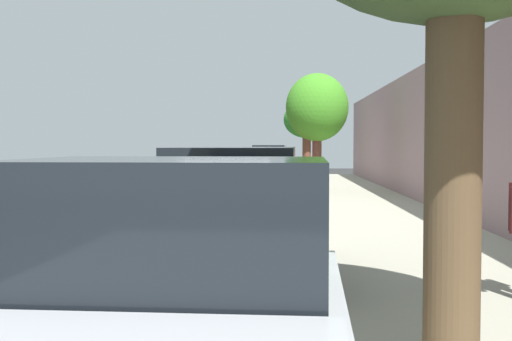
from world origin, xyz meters
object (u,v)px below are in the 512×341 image
Objects in this scene: parked_suv_black_second at (237,214)px; parked_sedan_green_mid at (251,193)px; parked_suv_white_farthest at (270,163)px; fire_hydrant at (299,176)px; street_tree_mid_block at (317,108)px; street_tree_far_end at (307,121)px; bicycle_at_curb at (278,193)px; parked_sedan_red_far at (266,176)px; cyclist_with_backpack at (284,176)px.

parked_sedan_green_mid is at bearing 91.21° from parked_suv_black_second.
parked_suv_white_farthest reaches higher than parked_sedan_green_mid.
parked_suv_white_farthest is 5.52m from fire_hydrant.
street_tree_far_end is at bearing 90.00° from street_tree_mid_block.
street_tree_mid_block is at bearing -90.00° from street_tree_far_end.
parked_suv_black_second reaches higher than bicycle_at_curb.
parked_sedan_green_mid is 19.53m from street_tree_far_end.
bicycle_at_curb is at bearing 82.71° from parked_sedan_green_mid.
parked_sedan_green_mid is at bearing -90.86° from parked_sedan_red_far.
parked_sedan_red_far is at bearing 90.07° from parked_suv_black_second.
parked_suv_black_second is at bearing -93.92° from fire_hydrant.
cyclist_with_backpack is at bearing 86.61° from parked_suv_black_second.
cyclist_with_backpack is at bearing -86.75° from parked_suv_white_farthest.
parked_suv_black_second is 16.25m from street_tree_mid_block.
parked_suv_white_farthest is 5.67× the size of fire_hydrant.
cyclist_with_backpack is (0.88, 4.68, 0.21)m from parked_sedan_green_mid.
fire_hydrant is at bearing 97.95° from street_tree_mid_block.
street_tree_far_end is at bearing 83.60° from parked_sedan_green_mid.
street_tree_mid_block is (1.27, 3.73, 2.46)m from cyclist_with_backpack.
parked_sedan_green_mid is 0.93× the size of parked_suv_white_farthest.
parked_sedan_green_mid reaches higher than fire_hydrant.
bicycle_at_curb is 1.08× the size of cyclist_with_backpack.
bicycle_at_curb is 0.41× the size of street_tree_far_end.
parked_sedan_red_far is (-0.02, 16.78, -0.27)m from parked_suv_black_second.
bicycle_at_curb is 2.06× the size of fire_hydrant.
parked_sedan_red_far is at bearing 157.69° from street_tree_mid_block.
parked_suv_white_farthest is 2.97× the size of cyclist_with_backpack.
street_tree_mid_block is (2.03, -9.67, 2.40)m from parked_suv_white_farthest.
parked_sedan_green_mid is at bearing -104.39° from street_tree_mid_block.
street_tree_far_end reaches higher than fire_hydrant.
bicycle_at_curb is at bearing -96.08° from street_tree_far_end.
parked_suv_white_farthest is 12.98m from bicycle_at_curb.
street_tree_far_end is at bearing 84.64° from fire_hydrant.
cyclist_with_backpack is at bearing -108.88° from street_tree_mid_block.
street_tree_mid_block is at bearing 82.86° from parked_suv_black_second.
street_tree_mid_block is at bearing -78.12° from parked_suv_white_farthest.
bicycle_at_curb is at bearing 116.93° from cyclist_with_backpack.
parked_suv_black_second reaches higher than parked_sedan_green_mid.
parked_suv_black_second is 12.69m from bicycle_at_curb.
bicycle_at_curb is 0.37× the size of street_tree_mid_block.
parked_suv_white_farthest is at bearing 92.36° from bicycle_at_curb.
parked_sedan_red_far is (0.14, 9.24, 0.00)m from parked_sedan_green_mid.
fire_hydrant is (0.89, 7.63, 0.22)m from bicycle_at_curb.
parked_sedan_green_mid is at bearing -90.39° from parked_suv_white_farthest.
fire_hydrant is (-0.61, -6.48, -2.74)m from street_tree_far_end.
parked_suv_black_second is at bearing -89.92° from parked_suv_white_farthest.
parked_suv_black_second is 2.96× the size of cyclist_with_backpack.
parked_sedan_green_mid is at bearing -96.93° from fire_hydrant.
bicycle_at_curb is (0.50, 12.67, -0.66)m from parked_suv_black_second.
fire_hydrant is at bearing -74.98° from parked_suv_white_farthest.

